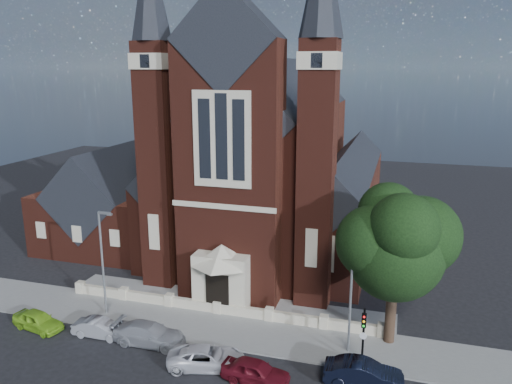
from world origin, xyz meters
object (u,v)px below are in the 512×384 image
car_dark_red (256,371)px  street_lamp_left (103,257)px  street_tree (397,247)px  car_silver_b (149,334)px  traffic_signal (363,331)px  car_silver_a (100,328)px  street_lamp_right (353,287)px  car_lime_van (38,321)px  parish_hall (112,206)px  car_white_suv (206,358)px  car_navy (364,374)px  church (274,167)px

car_dark_red → street_lamp_left: bearing=75.2°
street_tree → car_silver_b: 17.28m
traffic_signal → car_silver_a: traffic_signal is taller
street_lamp_left → street_lamp_right: size_ratio=1.00×
car_silver_a → car_dark_red: bearing=-100.9°
street_lamp_left → car_lime_van: (-3.48, -3.27, -3.93)m
parish_hall → car_white_suv: 25.65m
car_dark_red → car_navy: (6.12, 1.50, 0.06)m
car_silver_a → car_silver_b: bearing=-89.9°
street_lamp_left → car_navy: 19.80m
car_silver_b → car_white_suv: 4.90m
car_lime_van → car_white_suv: car_lime_van is taller
car_white_suv → car_navy: bearing=-98.9°
parish_hall → church: bearing=17.2°
church → car_lime_van: bearing=-117.1°
street_lamp_right → car_silver_b: street_lamp_right is taller
street_lamp_right → traffic_signal: 2.71m
church → car_lime_van: size_ratio=8.86×
parish_hall → traffic_signal: parish_hall is taller
car_lime_van → car_silver_b: bearing=-75.6°
parish_hall → car_silver_a: bearing=-60.9°
traffic_signal → car_lime_van: traffic_signal is taller
street_lamp_right → car_silver_b: (-12.98, -2.75, -3.87)m
church → street_lamp_left: bearing=-112.7°
church → car_lime_van: church is taller
parish_hall → car_silver_b: 21.52m
car_lime_van → car_dark_red: bearing=-84.3°
parish_hall → car_navy: (27.24, -17.25, -3.25)m
car_lime_van → car_navy: 22.63m
car_silver_a → car_navy: car_navy is taller
street_lamp_left → car_navy: street_lamp_left is taller
car_lime_van → car_white_suv: size_ratio=0.82×
street_lamp_right → car_lime_van: street_lamp_right is taller
church → car_navy: size_ratio=7.58×
parish_hall → car_navy: 32.41m
parish_hall → car_dark_red: size_ratio=2.96×
street_tree → street_lamp_right: street_tree is taller
church → car_silver_b: (-2.89, -21.69, -7.46)m
car_white_suv → car_navy: 9.50m
traffic_signal → car_silver_b: 14.07m
car_silver_a → car_white_suv: car_white_suv is taller
church → car_silver_b: size_ratio=7.00×
street_lamp_right → car_dark_red: 7.90m
street_lamp_left → traffic_signal: (18.91, -1.57, -2.02)m
church → traffic_signal: church is taller
car_dark_red → parish_hall: bearing=53.6°
church → car_silver_a: 24.02m
church → parish_hall: (-16.00, -4.94, -4.17)m
street_lamp_right → car_navy: size_ratio=1.76×
parish_hall → traffic_signal: (27.00, -15.57, -1.43)m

